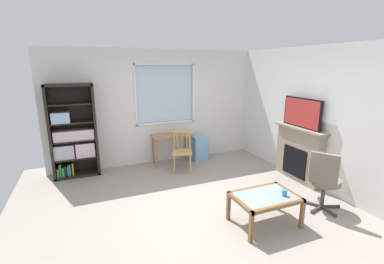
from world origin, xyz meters
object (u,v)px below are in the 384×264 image
(bookshelf, at_px, (73,136))
(wooden_chair, at_px, (182,151))
(office_chair, at_px, (324,178))
(tv, at_px, (302,113))
(desk_under_window, at_px, (171,140))
(plastic_drawer_unit, at_px, (199,148))
(coffee_table, at_px, (265,200))
(sippy_cup, at_px, (285,193))
(fireplace, at_px, (299,154))

(bookshelf, height_order, wooden_chair, bookshelf)
(office_chair, bearing_deg, tv, 65.10)
(desk_under_window, relative_size, wooden_chair, 1.01)
(desk_under_window, relative_size, tv, 0.99)
(plastic_drawer_unit, height_order, tv, tv)
(office_chair, bearing_deg, plastic_drawer_unit, 105.60)
(wooden_chair, xyz_separation_m, coffee_table, (0.40, -2.36, -0.08))
(bookshelf, bearing_deg, coffee_table, -49.34)
(tv, xyz_separation_m, sippy_cup, (-1.34, -1.16, -0.88))
(sippy_cup, bearing_deg, wooden_chair, 104.69)
(bookshelf, relative_size, desk_under_window, 2.13)
(plastic_drawer_unit, relative_size, tv, 0.64)
(fireplace, bearing_deg, bookshelf, 155.07)
(plastic_drawer_unit, height_order, coffee_table, plastic_drawer_unit)
(bookshelf, height_order, coffee_table, bookshelf)
(wooden_chair, height_order, plastic_drawer_unit, wooden_chair)
(desk_under_window, xyz_separation_m, coffee_table, (0.48, -2.88, -0.20))
(plastic_drawer_unit, height_order, fireplace, fireplace)
(wooden_chair, distance_m, office_chair, 2.83)
(bookshelf, height_order, office_chair, bookshelf)
(bookshelf, distance_m, desk_under_window, 2.11)
(desk_under_window, xyz_separation_m, tv, (2.06, -1.83, 0.79))
(desk_under_window, bearing_deg, coffee_table, -80.58)
(tv, bearing_deg, sippy_cup, -139.09)
(plastic_drawer_unit, bearing_deg, fireplace, -54.15)
(bookshelf, relative_size, office_chair, 1.93)
(bookshelf, height_order, sippy_cup, bookshelf)
(office_chair, xyz_separation_m, sippy_cup, (-0.83, -0.07, -0.06))
(plastic_drawer_unit, distance_m, coffee_table, 2.94)
(desk_under_window, xyz_separation_m, office_chair, (1.56, -2.92, -0.03))
(plastic_drawer_unit, relative_size, fireplace, 0.49)
(coffee_table, bearing_deg, fireplace, 33.20)
(sippy_cup, bearing_deg, fireplace, 40.53)
(wooden_chair, relative_size, coffee_table, 0.99)
(desk_under_window, distance_m, coffee_table, 2.93)
(plastic_drawer_unit, relative_size, office_chair, 0.59)
(bookshelf, xyz_separation_m, plastic_drawer_unit, (2.82, -0.06, -0.56))
(coffee_table, bearing_deg, sippy_cup, -24.76)
(bookshelf, relative_size, wooden_chair, 2.14)
(wooden_chair, bearing_deg, coffee_table, -80.28)
(coffee_table, bearing_deg, plastic_drawer_unit, 85.16)
(bookshelf, distance_m, sippy_cup, 4.20)
(bookshelf, xyz_separation_m, coffee_table, (2.57, -2.99, -0.47))
(bookshelf, xyz_separation_m, desk_under_window, (2.09, -0.11, -0.27))
(tv, bearing_deg, office_chair, -114.90)
(plastic_drawer_unit, xyz_separation_m, fireplace, (1.36, -1.88, 0.26))
(bookshelf, bearing_deg, office_chair, -39.78)
(desk_under_window, xyz_separation_m, sippy_cup, (0.72, -2.99, -0.09))
(wooden_chair, xyz_separation_m, sippy_cup, (0.65, -2.48, 0.03))
(plastic_drawer_unit, bearing_deg, desk_under_window, -176.06)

